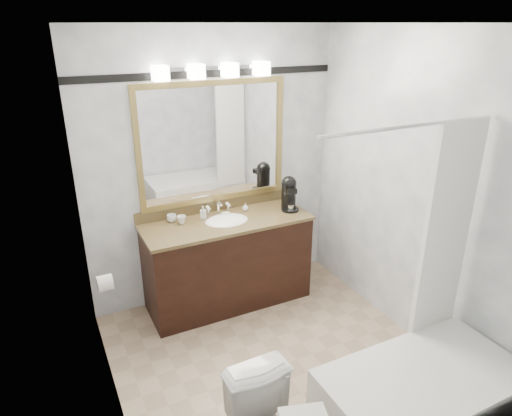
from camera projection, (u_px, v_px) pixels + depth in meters
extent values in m
cube|color=tan|center=(280.00, 366.00, 3.59)|extent=(2.40, 2.60, 0.01)
cube|color=white|center=(288.00, 22.00, 2.64)|extent=(2.40, 2.60, 0.01)
cube|color=white|center=(213.00, 169.00, 4.20)|extent=(2.40, 0.01, 2.50)
cube|color=white|center=(428.00, 325.00, 2.03)|extent=(2.40, 0.01, 2.50)
cube|color=white|center=(101.00, 258.00, 2.62)|extent=(0.01, 2.60, 2.50)
cube|color=white|center=(416.00, 193.00, 3.61)|extent=(0.01, 2.60, 2.50)
cube|color=black|center=(228.00, 263.00, 4.27)|extent=(1.50, 0.55, 0.82)
cube|color=olive|center=(227.00, 222.00, 4.11)|extent=(1.53, 0.58, 0.03)
cube|color=olive|center=(215.00, 205.00, 4.31)|extent=(1.53, 0.03, 0.10)
ellipsoid|color=white|center=(227.00, 223.00, 4.12)|extent=(0.44, 0.34, 0.14)
cube|color=#9E8547|center=(211.00, 83.00, 3.88)|extent=(1.40, 0.04, 0.05)
cube|color=#9E8547|center=(215.00, 198.00, 4.28)|extent=(1.40, 0.04, 0.05)
cube|color=#9E8547|center=(138.00, 152.00, 3.80)|extent=(0.05, 0.04, 1.00)
cube|color=#9E8547|center=(279.00, 136.00, 4.36)|extent=(0.05, 0.04, 1.00)
cube|color=white|center=(213.00, 143.00, 4.09)|extent=(1.30, 0.01, 1.00)
cube|color=silver|center=(211.00, 68.00, 3.83)|extent=(0.90, 0.05, 0.03)
cube|color=white|center=(160.00, 73.00, 3.61)|extent=(0.12, 0.12, 0.12)
cube|color=white|center=(196.00, 72.00, 3.73)|extent=(0.12, 0.12, 0.12)
cube|color=white|center=(230.00, 70.00, 3.86)|extent=(0.12, 0.12, 0.12)
cube|color=white|center=(261.00, 69.00, 3.98)|extent=(0.12, 0.12, 0.12)
cube|color=black|center=(210.00, 74.00, 3.87)|extent=(2.40, 0.01, 0.06)
cube|color=white|center=(421.00, 401.00, 2.96)|extent=(1.30, 0.72, 0.45)
cylinder|color=silver|center=(413.00, 126.00, 2.62)|extent=(1.30, 0.02, 0.02)
cube|color=white|center=(446.00, 234.00, 3.08)|extent=(0.40, 0.04, 1.55)
cylinder|color=white|center=(105.00, 283.00, 3.40)|extent=(0.11, 0.12, 0.12)
cylinder|color=black|center=(290.00, 209.00, 4.32)|extent=(0.17, 0.17, 0.02)
cylinder|color=black|center=(289.00, 196.00, 4.33)|extent=(0.14, 0.14, 0.24)
sphere|color=black|center=(289.00, 184.00, 4.28)|extent=(0.14, 0.14, 0.14)
cube|color=black|center=(291.00, 190.00, 4.23)|extent=(0.11, 0.11, 0.05)
cylinder|color=silver|center=(291.00, 207.00, 4.29)|extent=(0.06, 0.06, 0.06)
imported|color=white|center=(172.00, 218.00, 4.06)|extent=(0.09, 0.09, 0.07)
imported|color=white|center=(182.00, 220.00, 4.03)|extent=(0.08, 0.08, 0.07)
imported|color=white|center=(203.00, 212.00, 4.13)|extent=(0.07, 0.07, 0.11)
imported|color=white|center=(245.00, 207.00, 4.30)|extent=(0.06, 0.06, 0.07)
cube|color=beige|center=(226.00, 214.00, 4.22)|extent=(0.07, 0.05, 0.02)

